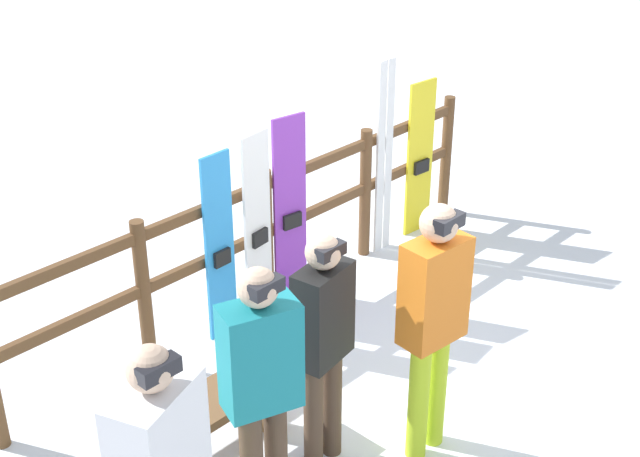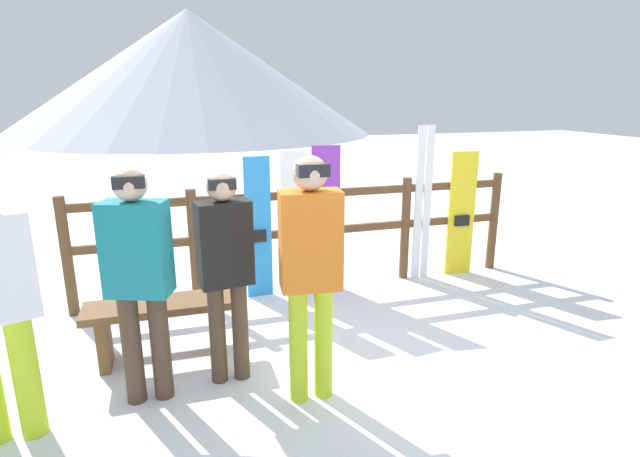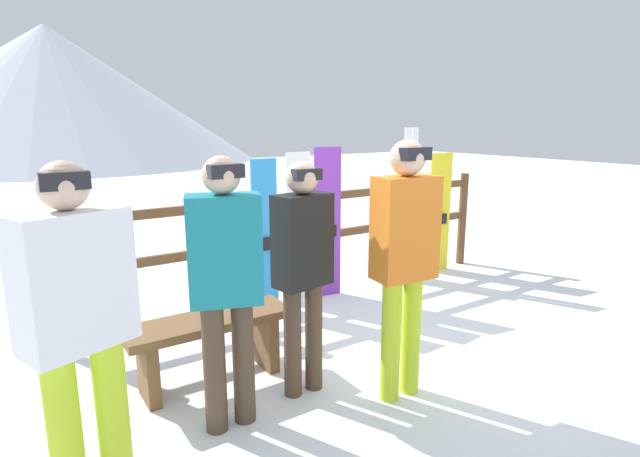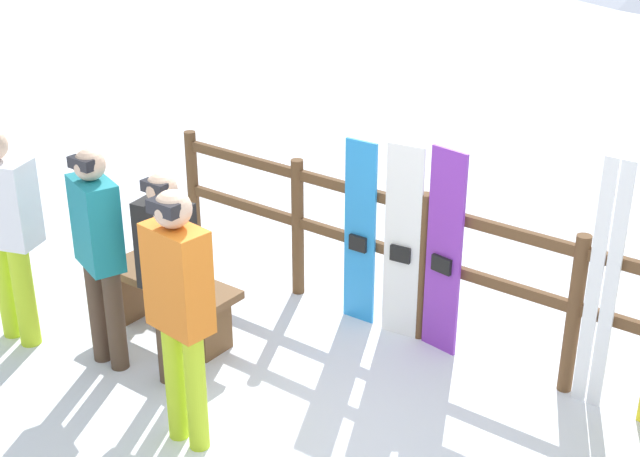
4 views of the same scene
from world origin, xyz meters
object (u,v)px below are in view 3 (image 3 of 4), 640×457
at_px(person_orange, 404,251).
at_px(person_black, 303,261).
at_px(bench, 210,336).
at_px(snowboard_blue, 265,236).
at_px(snowboard_white, 299,229).
at_px(snowboard_purple, 327,224).
at_px(person_white, 78,316).
at_px(snowboard_yellow, 439,213).
at_px(ski_pair_white, 409,204).
at_px(person_teal, 226,275).

relative_size(person_orange, person_black, 1.09).
xyz_separation_m(bench, person_black, (0.48, -0.45, 0.57)).
relative_size(snowboard_blue, snowboard_white, 0.97).
bearing_deg(snowboard_white, snowboard_blue, -179.99).
bearing_deg(snowboard_blue, snowboard_purple, 0.01).
bearing_deg(person_white, snowboard_yellow, 22.78).
bearing_deg(bench, person_black, -43.28).
bearing_deg(person_orange, person_black, 142.33).
bearing_deg(ski_pair_white, snowboard_purple, -179.83).
bearing_deg(bench, person_white, -140.58).
xyz_separation_m(person_teal, person_black, (0.57, 0.09, -0.03)).
height_order(bench, snowboard_white, snowboard_white).
distance_m(person_white, snowboard_purple, 3.13).
bearing_deg(person_black, person_white, -168.80).
distance_m(bench, snowboard_yellow, 3.51).
distance_m(person_orange, snowboard_white, 1.95).
bearing_deg(person_teal, snowboard_blue, 56.22).
relative_size(snowboard_white, snowboard_yellow, 1.05).
xyz_separation_m(bench, ski_pair_white, (2.83, 1.05, 0.52)).
bearing_deg(snowboard_yellow, snowboard_purple, 180.00).
distance_m(snowboard_blue, ski_pair_white, 1.86).
relative_size(person_teal, snowboard_yellow, 1.13).
relative_size(person_white, ski_pair_white, 0.95).
bearing_deg(snowboard_blue, person_orange, -89.42).
bearing_deg(person_black, person_teal, -171.07).
xyz_separation_m(person_orange, person_teal, (-1.08, 0.31, -0.05)).
xyz_separation_m(person_black, ski_pair_white, (2.35, 1.50, -0.05)).
relative_size(ski_pair_white, snowboard_yellow, 1.21).
relative_size(person_white, snowboard_white, 1.09).
distance_m(person_teal, snowboard_blue, 1.93).
xyz_separation_m(person_teal, snowboard_yellow, (3.42, 1.59, -0.23)).
height_order(bench, ski_pair_white, ski_pair_white).
bearing_deg(snowboard_purple, ski_pair_white, 0.17).
height_order(person_teal, ski_pair_white, ski_pair_white).
relative_size(snowboard_purple, ski_pair_white, 0.89).
bearing_deg(ski_pair_white, person_white, -154.48).
distance_m(snowboard_white, ski_pair_white, 1.48).
relative_size(bench, person_orange, 0.67).
bearing_deg(person_black, snowboard_blue, 71.79).
relative_size(person_orange, snowboard_blue, 1.16).
xyz_separation_m(snowboard_white, snowboard_yellow, (1.98, -0.00, -0.04)).
relative_size(person_black, snowboard_purple, 1.01).
xyz_separation_m(snowboard_purple, snowboard_yellow, (1.64, -0.00, -0.06)).
bearing_deg(snowboard_purple, person_teal, -138.28).
bearing_deg(snowboard_yellow, snowboard_white, 180.00).
height_order(person_teal, person_black, person_teal).
distance_m(person_orange, snowboard_yellow, 3.02).
distance_m(snowboard_white, snowboard_yellow, 1.98).
bearing_deg(snowboard_white, snowboard_purple, 0.01).
bearing_deg(snowboard_purple, snowboard_yellow, -0.00).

